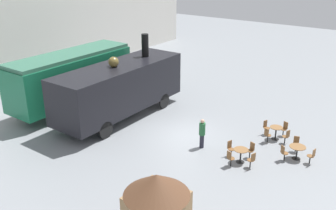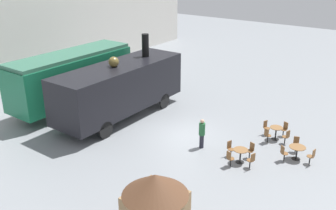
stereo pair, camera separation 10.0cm
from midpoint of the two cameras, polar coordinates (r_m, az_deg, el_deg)
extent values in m
plane|color=gray|center=(22.10, 1.75, -4.54)|extent=(80.00, 80.00, 0.00)
cube|color=silver|center=(31.71, -22.55, 10.59)|extent=(44.00, 0.15, 9.00)
cube|color=#196B47|center=(26.27, -14.54, 4.11)|extent=(8.97, 2.68, 2.88)
cone|color=#196B47|center=(29.90, -6.52, 6.82)|extent=(2.00, 2.54, 2.54)
cube|color=#366B54|center=(25.86, -14.87, 7.41)|extent=(8.79, 2.46, 0.24)
cylinder|color=black|center=(27.60, -8.27, 1.95)|extent=(1.04, 0.12, 1.04)
cylinder|color=black|center=(29.35, -11.90, 2.93)|extent=(1.04, 0.12, 1.04)
cylinder|color=black|center=(24.32, -17.03, -1.63)|extent=(1.04, 0.12, 1.04)
cylinder|color=black|center=(26.29, -20.46, -0.29)|extent=(1.04, 0.12, 1.04)
cube|color=black|center=(23.93, -7.42, 2.80)|extent=(9.40, 2.88, 2.83)
cylinder|color=black|center=(25.20, -3.63, 9.06)|extent=(0.47, 0.47, 1.52)
sphere|color=brown|center=(23.11, -8.42, 6.50)|extent=(0.64, 0.64, 0.64)
cylinder|color=black|center=(25.67, -0.71, 0.61)|extent=(1.03, 0.12, 1.03)
cylinder|color=black|center=(27.29, -5.38, 1.84)|extent=(1.03, 0.12, 1.03)
cylinder|color=black|center=(21.77, -9.59, -3.79)|extent=(1.03, 0.12, 1.03)
cylinder|color=black|center=(23.67, -14.34, -2.02)|extent=(1.03, 0.12, 1.03)
cylinder|color=black|center=(20.72, 18.79, -7.71)|extent=(0.44, 0.44, 0.02)
cylinder|color=black|center=(20.56, 18.90, -6.89)|extent=(0.08, 0.08, 0.66)
cylinder|color=olive|center=(20.40, 19.02, -6.04)|extent=(0.83, 0.83, 0.03)
cylinder|color=black|center=(22.43, 15.88, -4.99)|extent=(0.44, 0.44, 0.02)
cylinder|color=black|center=(22.28, 15.97, -4.15)|extent=(0.08, 0.08, 0.71)
cylinder|color=olive|center=(22.12, 16.07, -3.29)|extent=(0.73, 0.73, 0.03)
cylinder|color=black|center=(19.68, 10.79, -8.50)|extent=(0.44, 0.44, 0.02)
cylinder|color=black|center=(19.50, 10.86, -7.62)|extent=(0.08, 0.08, 0.68)
cylinder|color=olive|center=(19.33, 10.93, -6.70)|extent=(0.75, 0.75, 0.03)
cylinder|color=black|center=(20.39, 20.66, -7.84)|extent=(0.06, 0.06, 0.42)
cylinder|color=brown|center=(20.29, 20.75, -7.28)|extent=(0.36, 0.36, 0.03)
cube|color=brown|center=(20.13, 21.23, -6.85)|extent=(0.29, 0.08, 0.42)
cylinder|color=black|center=(21.25, 18.73, -6.31)|extent=(0.06, 0.06, 0.42)
cylinder|color=brown|center=(21.15, 18.81, -5.77)|extent=(0.36, 0.36, 0.03)
cube|color=brown|center=(21.19, 18.85, -5.04)|extent=(0.14, 0.28, 0.42)
cylinder|color=black|center=(20.25, 17.17, -7.57)|extent=(0.06, 0.06, 0.42)
cylinder|color=brown|center=(20.14, 17.24, -7.02)|extent=(0.36, 0.36, 0.03)
cube|color=brown|center=(19.96, 16.94, -6.52)|extent=(0.21, 0.25, 0.42)
cylinder|color=black|center=(22.72, 14.66, -3.94)|extent=(0.06, 0.06, 0.42)
cylinder|color=brown|center=(22.62, 14.71, -3.43)|extent=(0.36, 0.36, 0.03)
cube|color=brown|center=(22.62, 14.48, -2.78)|extent=(0.28, 0.13, 0.42)
cylinder|color=black|center=(21.88, 14.80, -5.00)|extent=(0.06, 0.06, 0.42)
cylinder|color=brown|center=(21.78, 14.86, -4.47)|extent=(0.36, 0.36, 0.03)
cube|color=brown|center=(21.57, 14.65, -4.04)|extent=(0.13, 0.28, 0.42)
cylinder|color=black|center=(21.99, 17.25, -5.14)|extent=(0.06, 0.06, 0.42)
cylinder|color=brown|center=(21.89, 17.31, -4.61)|extent=(0.36, 0.36, 0.03)
cube|color=brown|center=(21.71, 17.69, -4.22)|extent=(0.28, 0.13, 0.42)
cylinder|color=black|center=(22.83, 17.01, -4.08)|extent=(0.06, 0.06, 0.42)
cylinder|color=brown|center=(22.73, 17.07, -3.57)|extent=(0.36, 0.36, 0.03)
cube|color=brown|center=(22.75, 17.38, -2.96)|extent=(0.13, 0.28, 0.42)
cylinder|color=black|center=(19.98, 9.45, -7.24)|extent=(0.06, 0.06, 0.42)
cylinder|color=brown|center=(19.87, 9.49, -6.67)|extent=(0.36, 0.36, 0.03)
cube|color=brown|center=(19.86, 9.22, -5.94)|extent=(0.29, 0.13, 0.42)
cylinder|color=black|center=(19.15, 9.40, -8.62)|extent=(0.06, 0.06, 0.42)
cylinder|color=brown|center=(19.04, 9.44, -8.03)|extent=(0.36, 0.36, 0.03)
cube|color=brown|center=(18.83, 9.15, -7.58)|extent=(0.13, 0.29, 0.42)
cylinder|color=black|center=(19.19, 12.27, -8.78)|extent=(0.06, 0.06, 0.42)
cylinder|color=brown|center=(19.08, 12.33, -8.20)|extent=(0.36, 0.36, 0.03)
cube|color=brown|center=(18.88, 12.72, -7.79)|extent=(0.29, 0.13, 0.42)
cylinder|color=black|center=(20.02, 12.19, -7.40)|extent=(0.06, 0.06, 0.42)
cylinder|color=brown|center=(19.91, 12.24, -6.84)|extent=(0.36, 0.36, 0.03)
cube|color=brown|center=(19.91, 12.60, -6.14)|extent=(0.13, 0.29, 0.42)
cylinder|color=#262633|center=(20.60, 5.03, -5.50)|extent=(0.24, 0.24, 0.78)
cylinder|color=#266638|center=(20.28, 5.10, -3.66)|extent=(0.34, 0.34, 0.69)
sphere|color=tan|center=(20.08, 5.14, -2.49)|extent=(0.22, 0.22, 0.22)
cone|color=brown|center=(12.98, -1.98, -12.05)|extent=(2.34, 2.34, 0.80)
camera|label=1|loc=(0.05, -90.13, -0.05)|focal=40.00mm
camera|label=2|loc=(0.05, 89.87, 0.05)|focal=40.00mm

